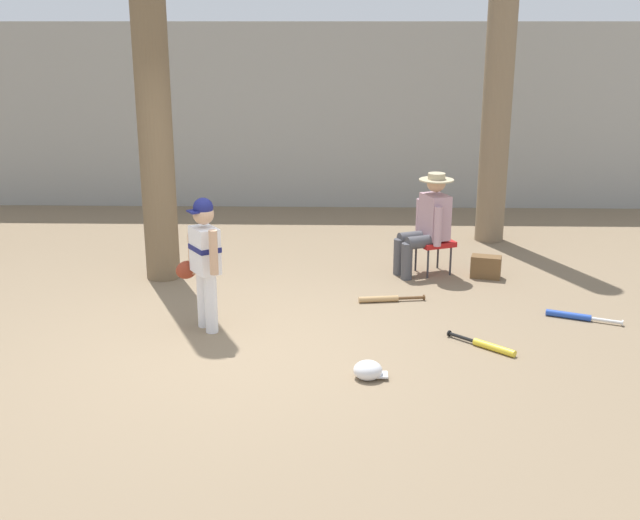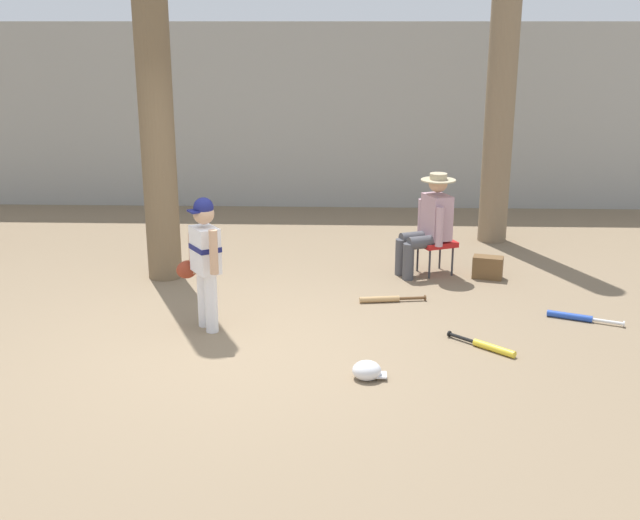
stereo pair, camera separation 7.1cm
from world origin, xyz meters
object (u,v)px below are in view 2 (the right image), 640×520
at_px(seated_spectator, 429,222).
at_px(bat_yellow_trainer, 489,347).
at_px(tree_behind_spectator, 502,71).
at_px(young_ballplayer, 204,255).
at_px(bat_blue_youth, 576,317).
at_px(tree_near_player, 153,66).
at_px(bat_wood_tan, 385,299).
at_px(handbag_beside_stool, 488,267).
at_px(batting_helmet_white, 367,371).
at_px(folding_stool, 435,244).

bearing_deg(seated_spectator, bat_yellow_trainer, -81.12).
relative_size(tree_behind_spectator, bat_yellow_trainer, 9.16).
relative_size(young_ballplayer, bat_blue_youth, 1.85).
xyz_separation_m(tree_near_player, bat_yellow_trainer, (3.42, -2.04, -2.37)).
bearing_deg(tree_near_player, bat_wood_tan, -17.37).
relative_size(handbag_beside_stool, bat_blue_youth, 0.48).
bearing_deg(handbag_beside_stool, batting_helmet_white, -117.95).
bearing_deg(bat_wood_tan, bat_blue_youth, -13.81).
xyz_separation_m(tree_behind_spectator, handbag_beside_stool, (-0.34, -1.67, -2.13)).
xyz_separation_m(handbag_beside_stool, bat_yellow_trainer, (-0.34, -2.11, -0.10)).
bearing_deg(bat_yellow_trainer, young_ballplayer, 170.63).
bearing_deg(tree_near_player, young_ballplayer, -64.47).
height_order(folding_stool, seated_spectator, seated_spectator).
bearing_deg(young_ballplayer, seated_spectator, 38.00).
bearing_deg(folding_stool, bat_blue_youth, -49.88).
relative_size(tree_behind_spectator, batting_helmet_white, 17.92).
bearing_deg(batting_helmet_white, folding_stool, 73.50).
height_order(bat_blue_youth, bat_wood_tan, same).
height_order(seated_spectator, bat_blue_youth, seated_spectator).
xyz_separation_m(bat_blue_youth, bat_yellow_trainer, (-1.00, -0.78, 0.00)).
distance_m(seated_spectator, bat_yellow_trainer, 2.35).
height_order(folding_stool, handbag_beside_stool, folding_stool).
distance_m(tree_near_player, young_ballplayer, 2.43).
bearing_deg(batting_helmet_white, bat_blue_youth, 33.84).
distance_m(tree_near_player, folding_stool, 3.77).
xyz_separation_m(tree_behind_spectator, bat_wood_tan, (-1.57, -2.54, -2.22)).
bearing_deg(seated_spectator, batting_helmet_white, -105.02).
relative_size(bat_blue_youth, bat_yellow_trainer, 1.25).
bearing_deg(batting_helmet_white, young_ballplayer, 144.96).
relative_size(tree_behind_spectator, seated_spectator, 4.32).
distance_m(tree_behind_spectator, seated_spectator, 2.46).
distance_m(handbag_beside_stool, bat_yellow_trainer, 2.14).
distance_m(tree_behind_spectator, bat_wood_tan, 3.72).
bearing_deg(folding_stool, handbag_beside_stool, -15.27).
bearing_deg(batting_helmet_white, handbag_beside_stool, 62.05).
distance_m(tree_near_player, handbag_beside_stool, 4.39).
bearing_deg(seated_spectator, tree_behind_spectator, 56.44).
bearing_deg(seated_spectator, folding_stool, 22.50).
height_order(handbag_beside_stool, bat_blue_youth, handbag_beside_stool).
bearing_deg(tree_near_player, handbag_beside_stool, 1.12).
distance_m(folding_stool, seated_spectator, 0.29).
height_order(tree_near_player, tree_behind_spectator, tree_near_player).
relative_size(folding_stool, batting_helmet_white, 1.80).
bearing_deg(batting_helmet_white, seated_spectator, 74.98).
distance_m(folding_stool, bat_wood_tan, 1.25).
bearing_deg(handbag_beside_stool, bat_blue_youth, -63.57).
xyz_separation_m(tree_near_player, young_ballplayer, (0.77, -1.60, -1.66)).
distance_m(tree_behind_spectator, folding_stool, 2.59).
height_order(tree_near_player, batting_helmet_white, tree_near_player).
height_order(tree_behind_spectator, bat_yellow_trainer, tree_behind_spectator).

